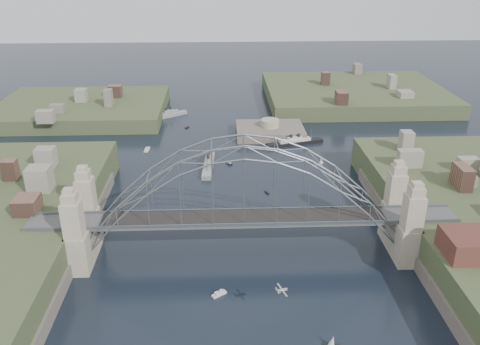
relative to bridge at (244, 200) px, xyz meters
The scene contains 18 objects.
ground 12.32m from the bridge, ahead, with size 500.00×500.00×0.00m, color black.
bridge is the anchor object (origin of this frame).
headland_nw 110.41m from the bridge, 120.07° to the left, with size 60.00×45.00×9.00m, color #3D492A.
headland_ne 121.38m from the bridge, 65.56° to the left, with size 70.00×55.00×9.50m, color #3D492A.
fort_island 72.14m from the bridge, 80.27° to the left, with size 22.00×16.00×9.40m.
naval_cruiser_near 46.90m from the bridge, 99.85° to the left, with size 3.53×18.96×5.66m.
naval_cruiser_far 94.65m from the bridge, 104.23° to the left, with size 13.17×10.31×4.99m.
ocean_liner 65.17m from the bridge, 72.74° to the left, with size 18.68×7.67×4.59m.
aeroplane 22.61m from the bridge, 77.18° to the right, with size 1.96×3.42×0.51m.
small_boat_a 28.48m from the bridge, 138.83° to the left, with size 0.86×2.26×1.43m.
small_boat_b 30.76m from the bridge, 75.18° to the left, with size 1.12×1.84×0.45m.
small_boat_c 18.52m from the bridge, 111.00° to the right, with size 2.83×2.38×1.43m.
small_boat_d 52.49m from the bridge, 61.68° to the left, with size 1.66×2.35×2.38m.
small_boat_e 65.12m from the bridge, 114.78° to the left, with size 1.53×3.85×1.43m.
small_boat_f 47.60m from the bridge, 92.37° to the left, with size 1.75×1.51×1.43m.
small_boat_g 31.65m from the bridge, 65.03° to the right, with size 2.50×1.21×2.38m.
small_boat_h 81.00m from the bridge, 101.29° to the left, with size 1.48×1.82×0.45m.
small_boat_i 32.81m from the bridge, 35.40° to the left, with size 2.64×1.57×0.45m.
Camera 1 is at (-4.34, -86.63, 56.93)m, focal length 37.79 mm.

